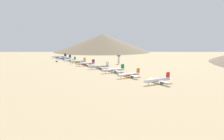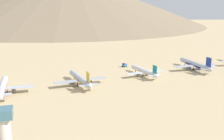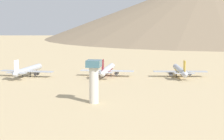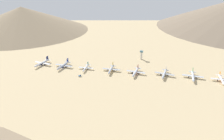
# 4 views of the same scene
# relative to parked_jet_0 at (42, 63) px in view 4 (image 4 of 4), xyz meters

# --- Properties ---
(ground_plane) EXTENTS (2708.36, 2708.36, 0.00)m
(ground_plane) POSITION_rel_parked_jet_0_xyz_m (-32.56, 222.25, -5.15)
(ground_plane) COLOR tan
(parked_jet_0) EXTENTS (53.65, 43.54, 15.48)m
(parked_jet_0) POSITION_rel_parked_jet_0_xyz_m (0.00, 0.00, 0.00)
(parked_jet_0) COLOR white
(parked_jet_0) RESTS_ON ground
(parked_jet_1) EXTENTS (52.55, 42.58, 15.18)m
(parked_jet_1) POSITION_rel_parked_jet_0_xyz_m (-5.49, 55.10, -0.10)
(parked_jet_1) COLOR #B2B7C1
(parked_jet_1) RESTS_ON ground
(parked_jet_2) EXTENTS (42.99, 35.14, 12.42)m
(parked_jet_2) POSITION_rel_parked_jet_0_xyz_m (-13.30, 109.26, -0.97)
(parked_jet_2) COLOR silver
(parked_jet_2) RESTS_ON ground
(parked_jet_3) EXTENTS (49.55, 40.46, 14.30)m
(parked_jet_3) POSITION_rel_parked_jet_0_xyz_m (-24.41, 165.98, -0.39)
(parked_jet_3) COLOR #B2B7C1
(parked_jet_3) RESTS_ON ground
(parked_jet_4) EXTENTS (50.39, 40.80, 14.57)m
(parked_jet_4) POSITION_rel_parked_jet_0_xyz_m (-29.97, 220.66, -0.30)
(parked_jet_4) COLOR silver
(parked_jet_4) RESTS_ON ground
(parked_jet_5) EXTENTS (50.76, 41.18, 14.65)m
(parked_jet_5) POSITION_rel_parked_jet_0_xyz_m (-42.28, 279.81, -0.22)
(parked_jet_5) COLOR #B2B7C1
(parked_jet_5) RESTS_ON ground
(parked_jet_6) EXTENTS (52.33, 42.51, 15.09)m
(parked_jet_6) POSITION_rel_parked_jet_0_xyz_m (-51.37, 336.15, -0.07)
(parked_jet_6) COLOR silver
(parked_jet_6) RESTS_ON ground
(parked_jet_7) EXTENTS (48.31, 39.39, 13.93)m
(parked_jet_7) POSITION_rel_parked_jet_0_xyz_m (-55.74, 389.68, -0.51)
(parked_jet_7) COLOR white
(parked_jet_7) RESTS_ON ground
(service_truck) EXTENTS (5.18, 5.62, 3.90)m
(service_truck) POSITION_rel_parked_jet_0_xyz_m (23.92, 114.31, -3.07)
(service_truck) COLOR #1E5999
(service_truck) RESTS_ON ground
(control_tower) EXTENTS (7.20, 7.20, 22.37)m
(control_tower) POSITION_rel_parked_jet_0_xyz_m (-120.48, 211.71, 7.61)
(control_tower) COLOR beige
(control_tower) RESTS_ON ground
(desert_hill_0) EXTENTS (497.28, 497.28, 91.70)m
(desert_hill_0) POSITION_rel_parked_jet_0_xyz_m (-262.43, -289.58, 40.70)
(desert_hill_0) COLOR #8C775B
(desert_hill_0) RESTS_ON ground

